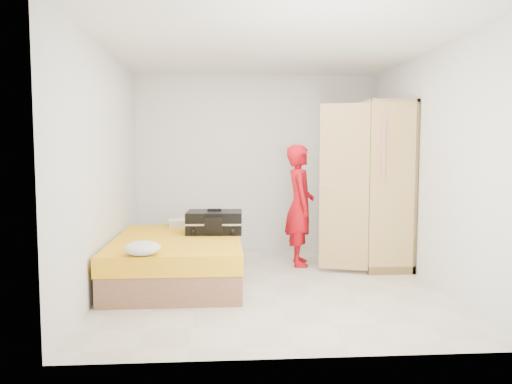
{
  "coord_description": "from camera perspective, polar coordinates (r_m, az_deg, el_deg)",
  "views": [
    {
      "loc": [
        -0.55,
        -5.46,
        1.51
      ],
      "look_at": [
        -0.13,
        0.44,
        1.0
      ],
      "focal_mm": 35.0,
      "sensor_mm": 36.0,
      "label": 1
    }
  ],
  "objects": [
    {
      "name": "room",
      "position": [
        5.49,
        1.72,
        2.74
      ],
      "size": [
        4.0,
        4.02,
        2.6
      ],
      "color": "beige",
      "rests_on": "ground"
    },
    {
      "name": "bed",
      "position": [
        5.82,
        -8.94,
        -7.62
      ],
      "size": [
        1.42,
        2.02,
        0.5
      ],
      "color": "#905F41",
      "rests_on": "ground"
    },
    {
      "name": "wardrobe",
      "position": [
        6.65,
        13.5,
        0.39
      ],
      "size": [
        1.15,
        1.2,
        2.1
      ],
      "color": "#DCB96B",
      "rests_on": "ground"
    },
    {
      "name": "person",
      "position": [
        6.5,
        5.03,
        -1.52
      ],
      "size": [
        0.4,
        0.58,
        1.56
      ],
      "primitive_type": "imported",
      "rotation": [
        0.0,
        0.0,
        1.53
      ],
      "color": "red",
      "rests_on": "ground"
    },
    {
      "name": "suitcase",
      "position": [
        6.05,
        -4.76,
        -3.45
      ],
      "size": [
        0.7,
        0.54,
        0.29
      ],
      "rotation": [
        0.0,
        0.0,
        -0.05
      ],
      "color": "black",
      "rests_on": "bed"
    },
    {
      "name": "round_cushion",
      "position": [
        4.91,
        -12.84,
        -6.28
      ],
      "size": [
        0.35,
        0.35,
        0.13
      ],
      "primitive_type": "ellipsoid",
      "color": "white",
      "rests_on": "bed"
    },
    {
      "name": "pillow",
      "position": [
        6.59,
        -7.73,
        -3.52
      ],
      "size": [
        0.53,
        0.32,
        0.09
      ],
      "primitive_type": "cube",
      "rotation": [
        0.0,
        0.0,
        0.12
      ],
      "color": "white",
      "rests_on": "bed"
    }
  ]
}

